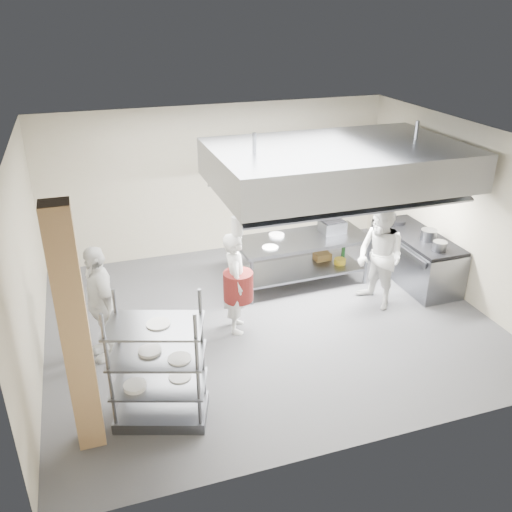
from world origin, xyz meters
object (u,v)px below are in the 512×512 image
object	(u,v)px
pass_rack	(158,362)
stockpot	(429,235)
cooking_range	(415,258)
chef_plating	(100,303)
griddle	(332,227)
island	(301,261)
chef_head	(236,283)
chef_line	(380,257)

from	to	relation	value
pass_rack	stockpot	bearing A→B (deg)	39.76
cooking_range	chef_plating	distance (m)	5.74
chef_plating	griddle	distance (m)	4.42
island	chef_head	distance (m)	1.96
chef_line	chef_head	bearing A→B (deg)	-103.67
cooking_range	stockpot	world-z (taller)	stockpot
island	cooking_range	distance (m)	2.14
cooking_range	chef_line	distance (m)	1.40
pass_rack	stockpot	world-z (taller)	pass_rack
chef_head	chef_line	size ratio (longest dim) A/B	0.92
stockpot	chef_head	bearing A→B (deg)	-174.59
pass_rack	chef_line	world-z (taller)	chef_line
island	griddle	size ratio (longest dim) A/B	5.48
chef_line	chef_plating	xyz separation A→B (m)	(-4.53, -0.05, -0.02)
stockpot	cooking_range	bearing A→B (deg)	96.33
cooking_range	chef_head	distance (m)	3.72
chef_head	chef_plating	world-z (taller)	chef_plating
island	pass_rack	xyz separation A→B (m)	(-3.04, -2.78, 0.39)
cooking_range	pass_rack	bearing A→B (deg)	-156.02
island	chef_head	world-z (taller)	chef_head
chef_plating	stockpot	size ratio (longest dim) A/B	6.22
chef_line	chef_plating	distance (m)	4.53
island	chef_line	size ratio (longest dim) A/B	1.32
pass_rack	stockpot	xyz separation A→B (m)	(5.15, 2.02, 0.16)
pass_rack	griddle	distance (m)	4.66
pass_rack	chef_head	size ratio (longest dim) A/B	1.02
island	chef_head	xyz separation A→B (m)	(-1.57, -1.11, 0.37)
chef_line	griddle	world-z (taller)	chef_line
cooking_range	chef_line	world-z (taller)	chef_line
chef_head	chef_plating	distance (m)	2.03
chef_head	griddle	bearing A→B (deg)	-48.05
pass_rack	cooking_range	bearing A→B (deg)	42.36
cooking_range	chef_head	bearing A→B (deg)	-170.50
cooking_range	stockpot	size ratio (longest dim) A/B	7.08
island	pass_rack	distance (m)	4.14
pass_rack	chef_line	size ratio (longest dim) A/B	0.93
island	pass_rack	world-z (taller)	pass_rack
chef_head	griddle	distance (m)	2.51
chef_line	stockpot	xyz separation A→B (m)	(1.18, 0.37, 0.10)
island	chef_line	xyz separation A→B (m)	(0.93, -1.13, 0.45)
pass_rack	stockpot	distance (m)	5.53
island	cooking_range	bearing A→B (deg)	-15.09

